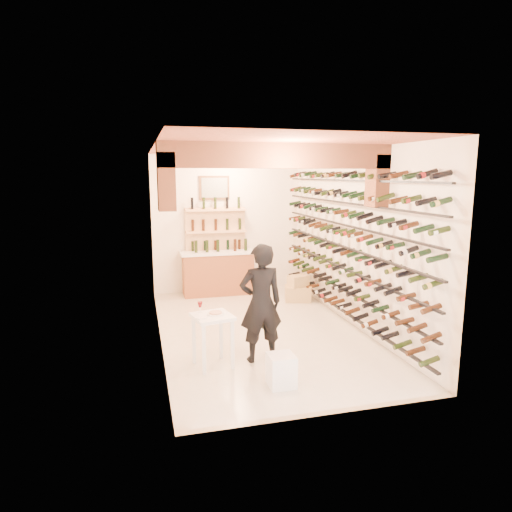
{
  "coord_description": "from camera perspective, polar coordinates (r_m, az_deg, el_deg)",
  "views": [
    {
      "loc": [
        -2.02,
        -7.46,
        2.75
      ],
      "look_at": [
        0.0,
        0.3,
        1.3
      ],
      "focal_mm": 31.66,
      "sensor_mm": 36.0,
      "label": 1
    }
  ],
  "objects": [
    {
      "name": "tasting_table",
      "position": [
        6.58,
        -5.54,
        -8.57
      ],
      "size": [
        0.63,
        0.63,
        0.94
      ],
      "rotation": [
        0.0,
        0.0,
        0.21
      ],
      "color": "white",
      "rests_on": "ground"
    },
    {
      "name": "wine_rack",
      "position": [
        8.35,
        10.75,
        1.79
      ],
      "size": [
        0.32,
        5.7,
        2.56
      ],
      "color": "black",
      "rests_on": "ground"
    },
    {
      "name": "crate_lower",
      "position": [
        10.01,
        5.31,
        -4.75
      ],
      "size": [
        0.64,
        0.53,
        0.33
      ],
      "primitive_type": "cube",
      "rotation": [
        0.0,
        0.0,
        -0.28
      ],
      "color": "tan",
      "rests_on": "ground"
    },
    {
      "name": "chrome_barstool",
      "position": [
        9.01,
        0.43,
        -4.43
      ],
      "size": [
        0.42,
        0.42,
        0.8
      ],
      "rotation": [
        0.0,
        0.0,
        0.24
      ],
      "color": "silver",
      "rests_on": "ground"
    },
    {
      "name": "back_shelving",
      "position": [
        10.61,
        -5.1,
        1.64
      ],
      "size": [
        1.4,
        0.31,
        2.73
      ],
      "color": "#E3B280",
      "rests_on": "ground"
    },
    {
      "name": "ground",
      "position": [
        8.2,
        0.54,
        -9.34
      ],
      "size": [
        6.0,
        6.0,
        0.0
      ],
      "primitive_type": "plane",
      "color": "beige",
      "rests_on": "ground"
    },
    {
      "name": "crate_upper",
      "position": [
        9.94,
        5.34,
        -3.15
      ],
      "size": [
        0.48,
        0.39,
        0.24
      ],
      "primitive_type": "cube",
      "rotation": [
        0.0,
        0.0,
        0.28
      ],
      "color": "tan",
      "rests_on": "crate_lower"
    },
    {
      "name": "white_stool",
      "position": [
        6.13,
        3.21,
        -14.22
      ],
      "size": [
        0.34,
        0.34,
        0.43
      ],
      "primitive_type": "cube",
      "rotation": [
        0.0,
        0.0,
        0.01
      ],
      "color": "white",
      "rests_on": "ground"
    },
    {
      "name": "person",
      "position": [
        6.66,
        0.61,
        -5.98
      ],
      "size": [
        0.67,
        0.45,
        1.78
      ],
      "primitive_type": "imported",
      "rotation": [
        0.0,
        0.0,
        3.18
      ],
      "color": "black",
      "rests_on": "ground"
    },
    {
      "name": "back_counter",
      "position": [
        10.49,
        -4.83,
        -1.99
      ],
      "size": [
        1.7,
        0.62,
        1.29
      ],
      "color": "#97542E",
      "rests_on": "ground"
    },
    {
      "name": "room_shell",
      "position": [
        7.49,
        1.09,
        6.43
      ],
      "size": [
        3.52,
        6.02,
        3.21
      ],
      "color": "white",
      "rests_on": "ground"
    }
  ]
}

